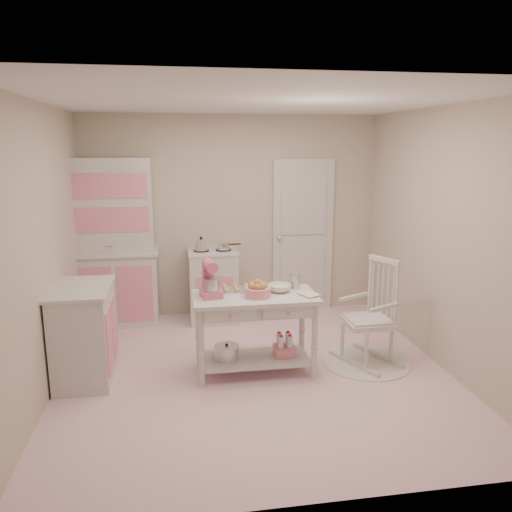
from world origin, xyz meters
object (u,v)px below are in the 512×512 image
at_px(hutch, 114,243).
at_px(stove, 213,285).
at_px(base_cabinet, 84,333).
at_px(bread_basket, 258,292).
at_px(rocking_chair, 368,312).
at_px(stand_mixer, 211,279).
at_px(work_table, 255,334).

height_order(hutch, stove, hutch).
xyz_separation_m(base_cabinet, bread_basket, (1.65, -0.18, 0.39)).
distance_m(rocking_chair, stand_mixer, 1.66).
height_order(stove, bread_basket, stove).
distance_m(base_cabinet, work_table, 1.64).
bearing_deg(base_cabinet, hutch, 84.49).
bearing_deg(base_cabinet, stove, 47.26).
xyz_separation_m(hutch, rocking_chair, (2.67, -1.60, -0.49)).
height_order(base_cabinet, bread_basket, base_cabinet).
distance_m(stove, base_cabinet, 1.98).
bearing_deg(base_cabinet, work_table, -4.64).
height_order(stove, rocking_chair, rocking_chair).
bearing_deg(bread_basket, rocking_chair, 4.32).
distance_m(base_cabinet, stand_mixer, 1.32).
height_order(rocking_chair, work_table, rocking_chair).
height_order(stove, base_cabinet, same).
height_order(hutch, work_table, hutch).
distance_m(work_table, bread_basket, 0.45).
distance_m(rocking_chair, work_table, 1.19).
relative_size(rocking_chair, stand_mixer, 3.24).
relative_size(stand_mixer, bread_basket, 1.36).
bearing_deg(hutch, rocking_chair, -30.97).
bearing_deg(stove, hutch, 177.61).
bearing_deg(rocking_chair, stand_mixer, 156.08).
height_order(stove, stand_mixer, stand_mixer).
bearing_deg(stand_mixer, base_cabinet, 164.59).
bearing_deg(stand_mixer, hutch, 113.28).
relative_size(stove, rocking_chair, 0.84).
height_order(stand_mixer, bread_basket, stand_mixer).
distance_m(rocking_chair, bread_basket, 1.20).
bearing_deg(work_table, stand_mixer, 177.27).
relative_size(stove, work_table, 0.77).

